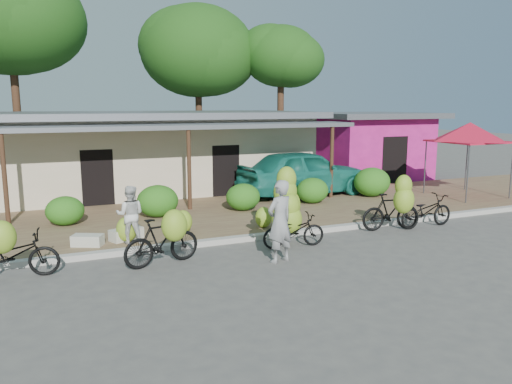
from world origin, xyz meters
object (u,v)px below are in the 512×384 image
at_px(red_canopy, 470,132).
at_px(tree_far_center, 5,14).
at_px(bystander, 130,215).
at_px(bike_far_right, 426,211).
at_px(tree_near_right, 277,55).
at_px(vendor, 280,221).
at_px(bike_left, 164,239).
at_px(sack_far, 88,240).
at_px(teal_van, 304,172).
at_px(sack_near, 126,234).
at_px(bike_center, 289,214).
at_px(tree_center_right, 194,49).
at_px(bike_right, 394,207).
at_px(bike_far_left, 11,253).

bearing_deg(red_canopy, tree_far_center, 144.19).
bearing_deg(bystander, bike_far_right, -169.65).
height_order(tree_near_right, vendor, tree_near_right).
height_order(bike_left, sack_far, bike_left).
bearing_deg(bike_left, vendor, -119.85).
bearing_deg(teal_van, sack_near, 113.56).
bearing_deg(teal_van, tree_near_right, -22.03).
bearing_deg(bike_far_right, vendor, 101.33).
distance_m(bike_far_right, teal_van, 5.78).
height_order(bike_far_right, bystander, bystander).
relative_size(tree_far_center, bike_center, 4.99).
height_order(tree_center_right, teal_van, tree_center_right).
bearing_deg(bike_center, sack_far, 78.44).
bearing_deg(vendor, bike_far_right, 174.90).
height_order(red_canopy, bike_right, red_canopy).
relative_size(tree_near_right, teal_van, 1.48).
bearing_deg(vendor, tree_near_right, -133.32).
distance_m(red_canopy, bystander, 13.43).
height_order(bike_center, bike_right, bike_center).
bearing_deg(tree_center_right, bike_left, -108.90).
bearing_deg(tree_far_center, tree_near_right, -6.58).
bearing_deg(bike_far_left, bike_center, -80.05).
xyz_separation_m(bike_far_left, teal_van, (10.14, 5.75, 0.46)).
relative_size(tree_far_center, sack_near, 12.03).
height_order(tree_center_right, bike_far_left, tree_center_right).
relative_size(tree_far_center, tree_center_right, 1.15).
relative_size(tree_far_center, bike_left, 5.30).
xyz_separation_m(bike_right, bike_far_right, (1.21, 0.00, -0.22)).
distance_m(tree_center_right, red_canopy, 14.86).
height_order(sack_far, bystander, bystander).
height_order(tree_far_center, sack_far, tree_far_center).
distance_m(tree_center_right, bike_left, 17.77).
bearing_deg(bike_far_right, sack_far, 79.50).
distance_m(sack_near, vendor, 4.33).
bearing_deg(teal_van, red_canopy, -118.65).
xyz_separation_m(tree_far_center, sack_near, (3.07, -13.14, -7.43)).
xyz_separation_m(bike_far_right, teal_van, (-1.11, 5.65, 0.53)).
distance_m(tree_center_right, bike_right, 16.48).
bearing_deg(bike_far_right, red_canopy, -58.79).
height_order(tree_far_center, red_canopy, tree_far_center).
bearing_deg(tree_near_right, sack_near, -130.48).
xyz_separation_m(tree_far_center, sack_far, (2.07, -13.35, -7.44)).
distance_m(bike_center, vendor, 1.53).
bearing_deg(bike_right, vendor, 113.82).
bearing_deg(bike_left, sack_far, 23.88).
bearing_deg(sack_near, tree_center_right, 66.49).
xyz_separation_m(tree_near_right, bike_right, (-2.55, -13.33, -5.56)).
distance_m(tree_near_right, bike_left, 17.67).
distance_m(bike_center, teal_van, 6.69).
xyz_separation_m(sack_far, vendor, (4.07, -2.76, 0.72)).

